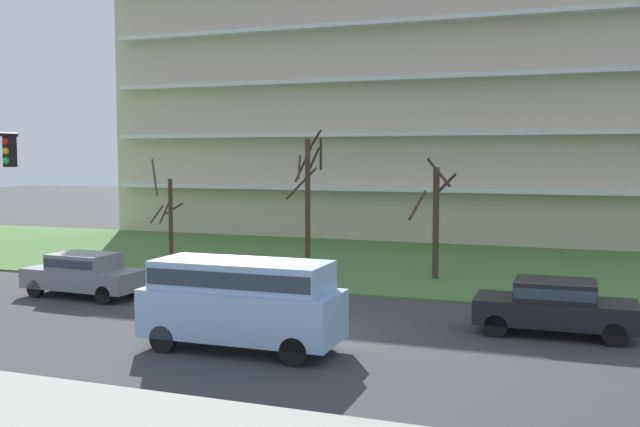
# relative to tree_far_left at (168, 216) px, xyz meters

# --- Properties ---
(ground) EXTENTS (160.00, 160.00, 0.00)m
(ground) POSITION_rel_tree_far_left_xyz_m (10.53, -10.80, -2.23)
(ground) COLOR #38383A
(grass_lawn_strip) EXTENTS (80.00, 16.00, 0.08)m
(grass_lawn_strip) POSITION_rel_tree_far_left_xyz_m (10.53, 3.20, -2.19)
(grass_lawn_strip) COLOR #477238
(grass_lawn_strip) RESTS_ON ground
(apartment_building) EXTENTS (42.78, 13.78, 18.86)m
(apartment_building) POSITION_rel_tree_far_left_xyz_m (10.53, 17.61, 7.21)
(apartment_building) COLOR beige
(apartment_building) RESTS_ON ground
(tree_far_left) EXTENTS (1.45, 1.66, 4.92)m
(tree_far_left) POSITION_rel_tree_far_left_xyz_m (0.00, 0.00, 0.00)
(tree_far_left) COLOR #423023
(tree_far_left) RESTS_ON ground
(tree_left) EXTENTS (1.95, 1.64, 6.25)m
(tree_left) POSITION_rel_tree_far_left_xyz_m (6.71, 0.97, 1.14)
(tree_left) COLOR #423023
(tree_left) RESTS_ON ground
(tree_center) EXTENTS (1.82, 1.67, 5.00)m
(tree_center) POSITION_rel_tree_far_left_xyz_m (12.80, -0.44, 0.32)
(tree_center) COLOR #423023
(tree_center) RESTS_ON ground
(van_blue_near_left) EXTENTS (5.21, 2.03, 2.36)m
(van_blue_near_left) POSITION_rel_tree_far_left_xyz_m (10.19, -12.80, -0.83)
(van_blue_near_left) COLOR #8CB2E0
(van_blue_near_left) RESTS_ON ground
(sedan_gray_center_left) EXTENTS (4.48, 2.02, 1.57)m
(sedan_gray_center_left) POSITION_rel_tree_far_left_xyz_m (1.67, -8.30, -1.35)
(sedan_gray_center_left) COLOR slate
(sedan_gray_center_left) RESTS_ON ground
(sedan_black_center_right) EXTENTS (4.43, 1.88, 1.57)m
(sedan_black_center_right) POSITION_rel_tree_far_left_xyz_m (17.78, -8.30, -1.35)
(sedan_black_center_right) COLOR black
(sedan_black_center_right) RESTS_ON ground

